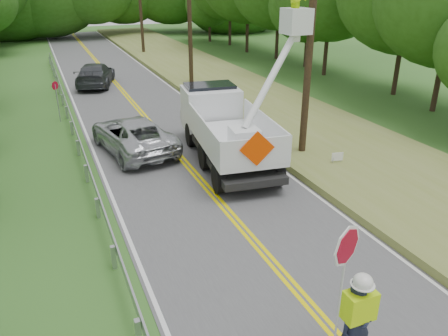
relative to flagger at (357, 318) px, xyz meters
name	(u,v)px	position (x,y,z in m)	size (l,w,h in m)	color
ground	(325,323)	(0.18, 1.17, -1.21)	(140.00, 140.00, 0.00)	#2D521E
road	(162,136)	(0.18, 15.17, -1.20)	(7.20, 96.00, 0.03)	#4E4E50
guardrail	(75,131)	(-3.84, 16.07, -0.65)	(0.18, 48.00, 0.77)	#A3A6AB
utility_poles	(230,18)	(5.18, 18.18, 4.06)	(1.60, 43.30, 10.00)	black
tall_grass_verge	(286,117)	(7.28, 15.17, -1.06)	(7.00, 96.00, 0.30)	olive
flagger	(357,318)	(0.00, 0.00, 0.00)	(1.21, 0.50, 3.35)	#191E33
bucket_truck	(225,117)	(2.24, 11.98, 0.46)	(4.78, 7.99, 7.43)	black
suv_silver	(133,134)	(-1.53, 13.74, -0.41)	(2.58, 5.60, 1.56)	#B9BCC0
suv_darkgrey	(96,74)	(-1.23, 27.88, -0.38)	(2.26, 5.55, 1.61)	#3D4146
stop_sign_permanent	(57,96)	(-4.32, 19.72, 0.26)	(0.36, 0.35, 2.24)	#A3A6AB
yard_sign	(337,157)	(5.78, 8.44, -0.69)	(0.50, 0.11, 0.72)	white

